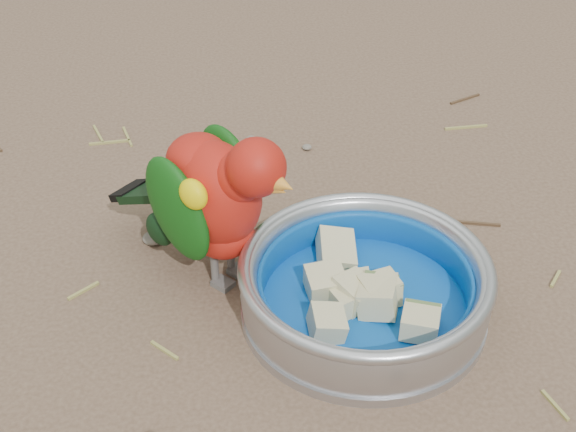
{
  "coord_description": "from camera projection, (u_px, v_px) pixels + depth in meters",
  "views": [
    {
      "loc": [
        -0.12,
        -0.55,
        0.53
      ],
      "look_at": [
        -0.06,
        0.06,
        0.08
      ],
      "focal_mm": 50.0,
      "sensor_mm": 36.0,
      "label": 1
    }
  ],
  "objects": [
    {
      "name": "ground",
      "position": [
        359.0,
        316.0,
        0.77
      ],
      "size": [
        60.0,
        60.0,
        0.0
      ],
      "primitive_type": "plane",
      "color": "brown"
    },
    {
      "name": "food_bowl",
      "position": [
        363.0,
        307.0,
        0.76
      ],
      "size": [
        0.23,
        0.23,
        0.02
      ],
      "primitive_type": "cylinder",
      "color": "#B2B2BA",
      "rests_on": "ground"
    },
    {
      "name": "bowl_wall",
      "position": [
        365.0,
        283.0,
        0.75
      ],
      "size": [
        0.23,
        0.23,
        0.04
      ],
      "primitive_type": null,
      "color": "#B2B2BA",
      "rests_on": "food_bowl"
    },
    {
      "name": "fruit_wedges",
      "position": [
        365.0,
        289.0,
        0.75
      ],
      "size": [
        0.14,
        0.14,
        0.03
      ],
      "primitive_type": null,
      "color": "beige",
      "rests_on": "food_bowl"
    },
    {
      "name": "lory_parrot",
      "position": [
        216.0,
        206.0,
        0.76
      ],
      "size": [
        0.22,
        0.22,
        0.17
      ],
      "primitive_type": null,
      "rotation": [
        0.0,
        0.0,
        -2.32
      ],
      "color": "#AD1A10",
      "rests_on": "ground"
    },
    {
      "name": "ground_debris",
      "position": [
        404.0,
        297.0,
        0.78
      ],
      "size": [
        0.9,
        0.8,
        0.01
      ],
      "primitive_type": null,
      "color": "#98914B",
      "rests_on": "ground"
    }
  ]
}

